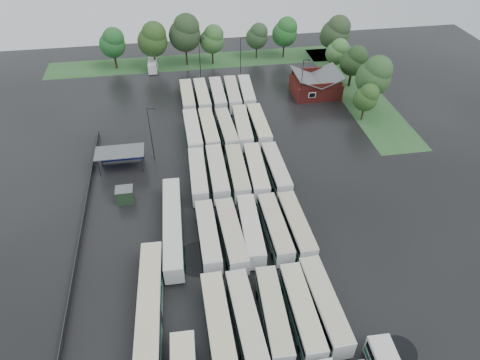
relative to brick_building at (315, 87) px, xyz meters
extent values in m
plane|color=black|center=(-24.00, -42.77, -1.87)|extent=(160.00, 160.00, 0.00)
cube|color=maroon|center=(0.00, 0.03, -0.17)|extent=(10.00, 8.00, 3.40)
cube|color=#4C4F51|center=(-2.50, 0.03, 2.43)|extent=(5.07, 8.60, 2.19)
cube|color=#4C4F51|center=(2.50, 0.03, 2.43)|extent=(5.07, 8.60, 2.19)
cube|color=maroon|center=(0.00, -3.97, 2.03)|extent=(9.00, 0.20, 1.20)
cube|color=silver|center=(-2.00, -4.02, 0.13)|extent=(1.60, 0.12, 1.20)
cylinder|color=#2D2D30|center=(-44.80, -22.77, -0.17)|extent=(0.16, 0.16, 3.40)
cylinder|color=#2D2D30|center=(-37.60, -22.77, -0.17)|extent=(0.16, 0.16, 3.40)
cylinder|color=#2D2D30|center=(-44.80, -19.57, -0.17)|extent=(0.16, 0.16, 3.40)
cylinder|color=#2D2D30|center=(-37.60, -19.57, -0.17)|extent=(0.16, 0.16, 3.40)
cube|color=#4C4F51|center=(-41.20, -21.17, 1.63)|extent=(8.20, 4.20, 0.15)
cube|color=navy|center=(-41.20, -19.27, -0.27)|extent=(7.60, 0.08, 2.60)
cube|color=#1B331C|center=(-40.20, -30.17, -0.62)|extent=(2.50, 2.00, 2.50)
cube|color=#4C4F51|center=(-40.20, -30.17, 0.69)|extent=(2.70, 2.20, 0.12)
cube|color=#285426|center=(-22.00, 22.03, -1.86)|extent=(80.00, 10.00, 0.01)
cube|color=#285426|center=(10.00, 0.03, -1.86)|extent=(10.00, 50.00, 0.01)
cube|color=#2D2D30|center=(-46.20, -34.77, -1.27)|extent=(0.10, 50.00, 1.20)
cube|color=silver|center=(-28.52, -55.41, 0.04)|extent=(2.89, 12.60, 2.88)
cube|color=black|center=(-28.52, -55.41, 0.62)|extent=(2.94, 12.10, 0.92)
cube|color=#085738|center=(-28.52, -55.41, -0.59)|extent=(2.94, 12.35, 0.63)
cube|color=beige|center=(-28.52, -55.41, 1.53)|extent=(2.78, 12.22, 0.13)
cylinder|color=black|center=(-28.52, -51.39, -1.40)|extent=(2.67, 1.00, 1.00)
cube|color=silver|center=(-25.32, -55.32, 0.00)|extent=(3.09, 12.37, 2.81)
cube|color=black|center=(-25.32, -55.32, 0.56)|extent=(3.13, 11.88, 0.90)
cube|color=#165E41|center=(-25.32, -55.32, -0.62)|extent=(3.13, 12.13, 0.62)
cube|color=#BDB69E|center=(-25.32, -55.32, 1.46)|extent=(2.98, 12.00, 0.12)
cylinder|color=black|center=(-25.32, -59.24, -1.41)|extent=(2.61, 0.98, 0.98)
cylinder|color=black|center=(-25.32, -51.39, -1.41)|extent=(2.61, 0.98, 0.98)
cube|color=silver|center=(-22.01, -55.21, -0.03)|extent=(2.99, 12.14, 2.76)
cube|color=black|center=(-22.01, -55.21, 0.52)|extent=(3.03, 11.66, 0.88)
cube|color=#166040|center=(-22.01, -55.21, -0.64)|extent=(3.03, 11.90, 0.61)
cube|color=#B9B391|center=(-22.01, -55.21, 1.40)|extent=(2.87, 11.77, 0.12)
cylinder|color=black|center=(-22.01, -59.06, -1.41)|extent=(2.56, 0.96, 0.96)
cylinder|color=black|center=(-22.01, -51.35, -1.41)|extent=(2.56, 0.96, 0.96)
cube|color=silver|center=(-18.67, -55.32, -0.01)|extent=(2.57, 12.22, 2.80)
cube|color=black|center=(-18.67, -55.32, 0.55)|extent=(2.63, 11.74, 0.90)
cube|color=#0A5E3E|center=(-18.67, -55.32, -0.62)|extent=(2.62, 11.98, 0.62)
cube|color=beige|center=(-18.67, -55.32, 1.44)|extent=(2.46, 11.86, 0.12)
cylinder|color=black|center=(-18.67, -59.23, -1.41)|extent=(2.60, 0.98, 0.98)
cylinder|color=black|center=(-18.67, -51.41, -1.41)|extent=(2.60, 0.98, 0.98)
cube|color=silver|center=(-15.77, -54.89, 0.04)|extent=(2.98, 12.60, 2.87)
cube|color=black|center=(-15.77, -54.89, 0.61)|extent=(3.03, 12.11, 0.92)
cube|color=#085734|center=(-15.77, -54.89, -0.59)|extent=(3.03, 12.36, 0.63)
cube|color=#B8B093|center=(-15.77, -54.89, 1.53)|extent=(2.87, 12.23, 0.13)
cylinder|color=black|center=(-15.77, -58.90, -1.40)|extent=(2.66, 1.00, 1.00)
cylinder|color=black|center=(-15.77, -50.88, -1.40)|extent=(2.66, 1.00, 1.00)
cube|color=silver|center=(-28.25, -41.51, -0.02)|extent=(2.68, 12.14, 2.78)
cube|color=black|center=(-28.25, -41.51, 0.53)|extent=(2.73, 11.66, 0.89)
cube|color=#0B5631|center=(-28.25, -41.51, -0.63)|extent=(2.72, 11.90, 0.61)
cube|color=beige|center=(-28.25, -41.51, 1.41)|extent=(2.57, 11.78, 0.12)
cylinder|color=black|center=(-28.25, -45.39, -1.41)|extent=(2.57, 0.97, 0.97)
cylinder|color=black|center=(-28.25, -37.64, -1.41)|extent=(2.57, 0.97, 0.97)
cube|color=silver|center=(-25.05, -41.90, 0.03)|extent=(3.13, 12.58, 2.86)
cube|color=black|center=(-25.05, -41.90, 0.60)|extent=(3.17, 12.08, 0.92)
cube|color=#0E5E3A|center=(-25.05, -41.90, -0.60)|extent=(3.17, 12.33, 0.63)
cube|color=#BAB095|center=(-25.05, -41.90, 1.51)|extent=(3.01, 12.20, 0.12)
cylinder|color=black|center=(-25.05, -45.90, -1.40)|extent=(2.65, 1.00, 1.00)
cylinder|color=black|center=(-25.05, -37.91, -1.40)|extent=(2.65, 1.00, 1.00)
cube|color=silver|center=(-22.20, -41.30, -0.01)|extent=(2.99, 12.29, 2.80)
cube|color=black|center=(-22.20, -41.30, 0.55)|extent=(3.03, 11.80, 0.89)
cube|color=#145D3C|center=(-22.20, -41.30, -0.63)|extent=(3.03, 12.05, 0.62)
cube|color=beige|center=(-22.20, -41.30, 1.44)|extent=(2.87, 11.92, 0.12)
cylinder|color=black|center=(-22.20, -45.20, -1.41)|extent=(2.59, 0.98, 0.98)
cylinder|color=black|center=(-22.20, -37.39, -1.41)|extent=(2.59, 0.98, 0.98)
cube|color=silver|center=(-18.70, -41.49, -0.02)|extent=(2.78, 12.16, 2.78)
cube|color=black|center=(-18.70, -41.49, 0.53)|extent=(2.83, 11.68, 0.89)
cube|color=#0D573A|center=(-18.70, -41.49, -0.63)|extent=(2.82, 11.92, 0.61)
cube|color=#BFB292|center=(-18.70, -41.49, 1.41)|extent=(2.67, 11.80, 0.12)
cylinder|color=black|center=(-18.70, -45.37, -1.41)|extent=(2.57, 0.97, 0.97)
cylinder|color=black|center=(-18.70, -37.61, -1.41)|extent=(2.57, 0.97, 0.97)
cube|color=silver|center=(-15.61, -41.56, -0.03)|extent=(2.84, 12.11, 2.76)
cube|color=black|center=(-15.61, -41.56, 0.52)|extent=(2.88, 11.63, 0.88)
cube|color=#065731|center=(-15.61, -41.56, -0.64)|extent=(2.88, 11.87, 0.61)
cube|color=#B9AE8D|center=(-15.61, -41.56, 1.40)|extent=(2.73, 11.75, 0.12)
cylinder|color=black|center=(-15.61, -45.42, -1.41)|extent=(2.56, 0.96, 0.96)
cylinder|color=black|center=(-15.61, -37.71, -1.41)|extent=(2.56, 0.96, 0.96)
cube|color=silver|center=(-28.47, -27.78, 0.00)|extent=(2.74, 12.29, 2.81)
cube|color=black|center=(-28.47, -27.78, 0.56)|extent=(2.79, 11.80, 0.90)
cube|color=#076537|center=(-28.47, -27.78, -0.62)|extent=(2.78, 12.05, 0.62)
cube|color=beige|center=(-28.47, -27.78, 1.45)|extent=(2.63, 11.92, 0.12)
cylinder|color=black|center=(-28.47, -31.70, -1.41)|extent=(2.60, 0.98, 0.98)
cylinder|color=black|center=(-28.47, -23.86, -1.41)|extent=(2.60, 0.98, 0.98)
cube|color=silver|center=(-25.28, -27.74, 0.06)|extent=(2.68, 12.69, 2.91)
cube|color=black|center=(-25.28, -27.74, 0.64)|extent=(2.75, 12.18, 0.93)
cube|color=#096539|center=(-25.28, -27.74, -0.58)|extent=(2.74, 12.43, 0.64)
cube|color=beige|center=(-25.28, -27.74, 1.57)|extent=(2.58, 12.30, 0.13)
cylinder|color=black|center=(-25.28, -31.79, -1.39)|extent=(2.69, 1.01, 1.01)
cylinder|color=black|center=(-25.28, -23.68, -1.39)|extent=(2.69, 1.01, 1.01)
cube|color=silver|center=(-21.98, -27.98, 0.03)|extent=(2.79, 12.49, 2.85)
cube|color=black|center=(-21.98, -27.98, 0.60)|extent=(2.84, 11.99, 0.91)
cube|color=#196741|center=(-21.98, -27.98, -0.60)|extent=(2.84, 12.24, 0.63)
cube|color=#BAB48B|center=(-21.98, -27.98, 1.51)|extent=(2.68, 12.12, 0.12)
cylinder|color=black|center=(-21.98, -31.96, -1.40)|extent=(2.65, 1.00, 1.00)
cylinder|color=black|center=(-21.98, -23.99, -1.40)|extent=(2.65, 1.00, 1.00)
cube|color=silver|center=(-18.87, -28.21, 0.06)|extent=(3.11, 12.74, 2.90)
cube|color=black|center=(-18.87, -28.21, 0.64)|extent=(3.15, 12.24, 0.93)
cube|color=#115B3B|center=(-18.87, -28.21, -0.58)|extent=(3.15, 12.49, 0.64)
cube|color=beige|center=(-18.87, -28.21, 1.56)|extent=(2.99, 12.36, 0.13)
cylinder|color=black|center=(-18.87, -32.26, -1.39)|extent=(2.69, 1.01, 1.01)
cylinder|color=black|center=(-18.87, -24.17, -1.39)|extent=(2.69, 1.01, 1.01)
cube|color=silver|center=(-15.48, -28.13, -0.01)|extent=(2.68, 12.23, 2.80)
cube|color=black|center=(-15.48, -28.13, 0.55)|extent=(2.74, 11.75, 0.90)
cube|color=#0E5736|center=(-15.48, -28.13, -0.63)|extent=(2.73, 11.99, 0.62)
cube|color=beige|center=(-15.48, -28.13, 1.44)|extent=(2.58, 11.87, 0.12)
cylinder|color=black|center=(-15.48, -32.03, -1.41)|extent=(2.59, 0.98, 0.98)
cylinder|color=black|center=(-15.48, -24.22, -1.41)|extent=(2.59, 0.98, 0.98)
cube|color=silver|center=(-28.35, -14.57, 0.06)|extent=(2.92, 12.73, 2.90)
cube|color=black|center=(-28.35, -14.57, 0.64)|extent=(2.98, 12.23, 0.93)
cube|color=#086439|center=(-28.35, -14.57, -0.58)|extent=(2.97, 12.48, 0.64)
cube|color=beige|center=(-28.35, -14.57, 1.57)|extent=(2.81, 12.35, 0.13)
cylinder|color=black|center=(-28.35, -18.63, -1.39)|extent=(2.69, 1.01, 1.01)
cylinder|color=black|center=(-28.35, -10.51, -1.39)|extent=(2.69, 1.01, 1.01)
cube|color=silver|center=(-25.28, -14.27, 0.01)|extent=(2.92, 12.39, 2.82)
cube|color=black|center=(-25.28, -14.27, 0.57)|extent=(2.97, 11.89, 0.90)
cube|color=#17583E|center=(-25.28, -14.27, -0.61)|extent=(2.97, 12.14, 0.62)
cube|color=beige|center=(-25.28, -14.27, 1.47)|extent=(2.81, 12.01, 0.12)
cylinder|color=black|center=(-25.28, -18.21, -1.40)|extent=(2.62, 0.99, 0.99)
cylinder|color=black|center=(-25.28, -10.33, -1.40)|extent=(2.62, 0.99, 0.99)
cube|color=silver|center=(-21.96, -14.59, -0.03)|extent=(3.02, 12.16, 2.77)
cube|color=black|center=(-21.96, -14.59, 0.52)|extent=(3.06, 11.68, 0.88)
cube|color=#085A3A|center=(-21.96, -14.59, -0.64)|extent=(3.06, 11.92, 0.61)
cube|color=#BAB194|center=(-21.96, -14.59, 1.40)|extent=(2.91, 11.80, 0.12)
cylinder|color=black|center=(-21.96, -18.45, -1.41)|extent=(2.56, 0.97, 0.97)
cylinder|color=black|center=(-21.96, -10.73, -1.41)|extent=(2.56, 0.97, 0.97)
cube|color=silver|center=(-18.89, -14.45, 0.06)|extent=(3.20, 12.75, 2.90)
cube|color=black|center=(-18.89, -14.45, 0.64)|extent=(3.24, 12.25, 0.93)
cube|color=#0F673D|center=(-18.89, -14.45, -0.58)|extent=(3.24, 12.50, 0.64)
cube|color=beige|center=(-18.89, -14.45, 1.56)|extent=(3.08, 12.36, 0.13)
cylinder|color=black|center=(-18.89, -18.50, -1.39)|extent=(2.69, 1.01, 1.01)
cylinder|color=black|center=(-18.89, -10.41, -1.39)|extent=(2.69, 1.01, 1.01)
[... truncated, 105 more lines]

